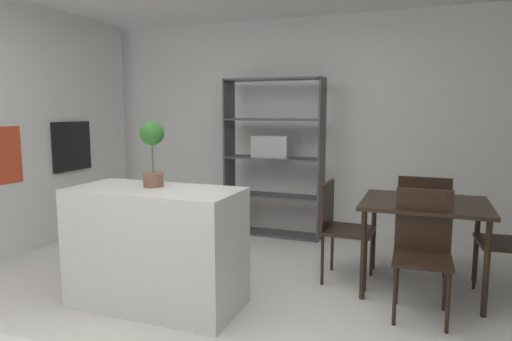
# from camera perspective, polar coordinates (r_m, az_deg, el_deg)

# --- Properties ---
(ground_plane) EXTENTS (8.43, 8.43, 0.00)m
(ground_plane) POSITION_cam_1_polar(r_m,az_deg,el_deg) (3.38, -8.71, -19.05)
(ground_plane) COLOR silver
(back_partition) EXTENTS (6.14, 0.06, 2.62)m
(back_partition) POSITION_cam_1_polar(r_m,az_deg,el_deg) (5.67, 5.34, 5.61)
(back_partition) COLOR white
(back_partition) RESTS_ON ground_plane
(built_in_oven) EXTENTS (0.06, 0.58, 0.57)m
(built_in_oven) POSITION_cam_1_polar(r_m,az_deg,el_deg) (5.72, -22.24, 2.89)
(built_in_oven) COLOR black
(built_in_oven) RESTS_ON ground_plane
(kitchen_island) EXTENTS (1.31, 0.62, 0.92)m
(kitchen_island) POSITION_cam_1_polar(r_m,az_deg,el_deg) (3.61, -12.48, -9.45)
(kitchen_island) COLOR silver
(kitchen_island) RESTS_ON ground_plane
(potted_plant_on_island) EXTENTS (0.19, 0.19, 0.51)m
(potted_plant_on_island) POSITION_cam_1_polar(r_m,az_deg,el_deg) (3.55, -12.95, 2.95)
(potted_plant_on_island) COLOR brown
(potted_plant_on_island) RESTS_ON kitchen_island
(open_bookshelf) EXTENTS (1.19, 0.32, 1.87)m
(open_bookshelf) POSITION_cam_1_polar(r_m,az_deg,el_deg) (5.40, 2.00, 1.71)
(open_bookshelf) COLOR #4C4C51
(open_bookshelf) RESTS_ON ground_plane
(dining_table) EXTENTS (1.00, 0.85, 0.76)m
(dining_table) POSITION_cam_1_polar(r_m,az_deg,el_deg) (4.00, 20.50, -4.87)
(dining_table) COLOR black
(dining_table) RESTS_ON ground_plane
(dining_chair_island_side) EXTENTS (0.43, 0.46, 0.88)m
(dining_chair_island_side) POSITION_cam_1_polar(r_m,az_deg,el_deg) (4.10, 10.32, -6.33)
(dining_chair_island_side) COLOR black
(dining_chair_island_side) RESTS_ON ground_plane
(dining_chair_near) EXTENTS (0.42, 0.44, 0.92)m
(dining_chair_near) POSITION_cam_1_polar(r_m,az_deg,el_deg) (3.60, 20.30, -8.51)
(dining_chair_near) COLOR black
(dining_chair_near) RESTS_ON ground_plane
(dining_chair_far) EXTENTS (0.48, 0.44, 0.92)m
(dining_chair_far) POSITION_cam_1_polar(r_m,az_deg,el_deg) (4.47, 20.42, -5.26)
(dining_chair_far) COLOR black
(dining_chair_far) RESTS_ON ground_plane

